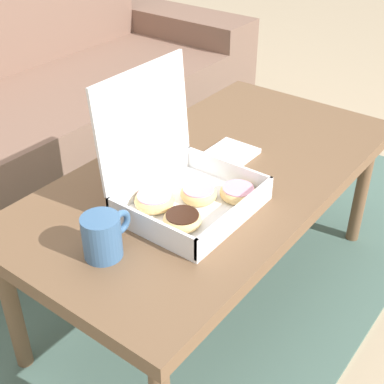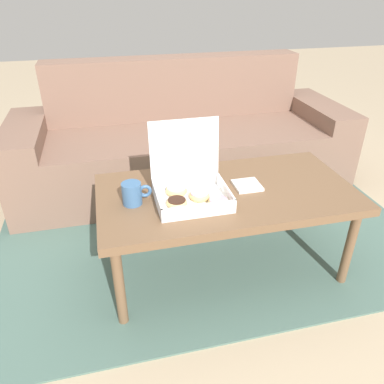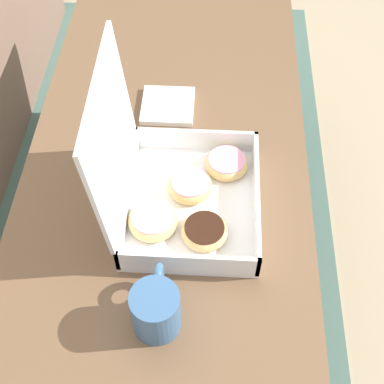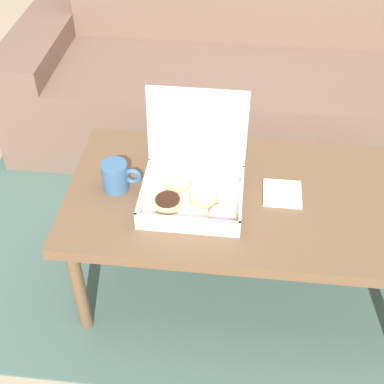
% 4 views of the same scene
% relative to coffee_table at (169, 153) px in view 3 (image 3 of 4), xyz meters
% --- Properties ---
extents(ground_plane, '(12.00, 12.00, 0.00)m').
position_rel_coffee_table_xyz_m(ground_plane, '(0.00, 0.20, -0.42)').
color(ground_plane, tan).
extents(area_rug, '(2.40, 1.93, 0.01)m').
position_rel_coffee_table_xyz_m(area_rug, '(0.00, 0.50, -0.41)').
color(area_rug, '#4C6B60').
rests_on(area_rug, ground_plane).
extents(coffee_table, '(1.20, 0.62, 0.46)m').
position_rel_coffee_table_xyz_m(coffee_table, '(0.00, 0.00, 0.00)').
color(coffee_table, brown).
rests_on(coffee_table, ground_plane).
extents(pastry_box, '(0.32, 0.29, 0.33)m').
position_rel_coffee_table_xyz_m(pastry_box, '(-0.18, -0.03, 0.10)').
color(pastry_box, white).
rests_on(pastry_box, coffee_table).
extents(coffee_mug, '(0.13, 0.09, 0.10)m').
position_rel_coffee_table_xyz_m(coffee_mug, '(-0.44, -0.01, 0.09)').
color(coffee_mug, '#3D6693').
rests_on(coffee_mug, coffee_table).
extents(napkin_stack, '(0.12, 0.12, 0.01)m').
position_rel_coffee_table_xyz_m(napkin_stack, '(0.10, 0.01, 0.05)').
color(napkin_stack, white).
rests_on(napkin_stack, coffee_table).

